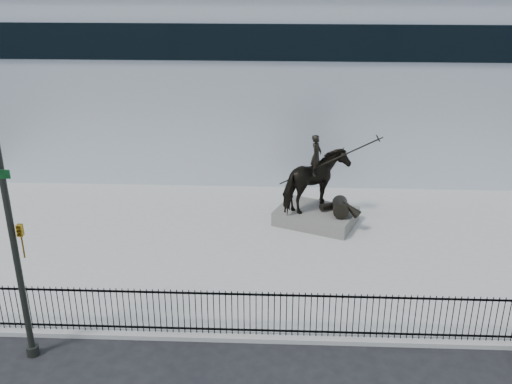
{
  "coord_description": "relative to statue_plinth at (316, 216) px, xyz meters",
  "views": [
    {
      "loc": [
        0.09,
        -13.7,
        11.1
      ],
      "look_at": [
        -0.77,
        6.0,
        2.81
      ],
      "focal_mm": 42.0,
      "sensor_mm": 36.0,
      "label": 1
    }
  ],
  "objects": [
    {
      "name": "building",
      "position": [
        -1.61,
        10.9,
        4.05
      ],
      "size": [
        44.0,
        14.0,
        9.0
      ],
      "primitive_type": "cube",
      "color": "silver",
      "rests_on": "ground"
    },
    {
      "name": "traffic_signal_left",
      "position": [
        -8.36,
        -9.72,
        3.59
      ],
      "size": [
        1.52,
        4.84,
        7.0
      ],
      "color": "black",
      "rests_on": "ground"
    },
    {
      "name": "picket_fence",
      "position": [
        -1.61,
        -7.85,
        0.46
      ],
      "size": [
        22.1,
        0.1,
        1.5
      ],
      "color": "black",
      "rests_on": "plaza"
    },
    {
      "name": "equestrian_statue",
      "position": [
        0.06,
        -0.02,
        1.53
      ],
      "size": [
        3.75,
        3.12,
        3.42
      ],
      "rotation": [
        0.0,
        0.0,
        -0.39
      ],
      "color": "black",
      "rests_on": "statue_plinth"
    },
    {
      "name": "statue_plinth",
      "position": [
        0.0,
        0.0,
        0.0
      ],
      "size": [
        3.74,
        3.2,
        0.59
      ],
      "primitive_type": "cube",
      "rotation": [
        0.0,
        0.0,
        -0.39
      ],
      "color": "#5A5852",
      "rests_on": "plaza"
    },
    {
      "name": "ground",
      "position": [
        -1.61,
        -9.1,
        -0.45
      ],
      "size": [
        120.0,
        120.0,
        0.0
      ],
      "primitive_type": "plane",
      "color": "black",
      "rests_on": "ground"
    },
    {
      "name": "plaza",
      "position": [
        -1.61,
        -2.1,
        -0.37
      ],
      "size": [
        30.0,
        12.0,
        0.15
      ],
      "primitive_type": "cube",
      "color": "#979794",
      "rests_on": "ground"
    }
  ]
}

